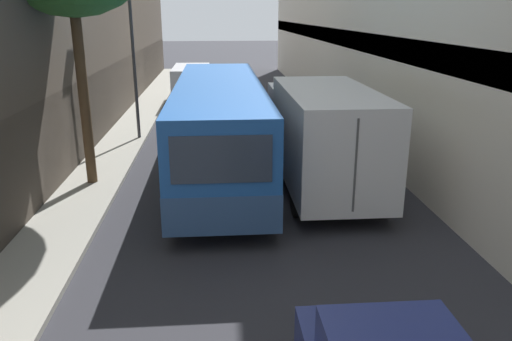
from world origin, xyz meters
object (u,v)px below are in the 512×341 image
Objects in this scene: bus at (219,126)px; box_truck at (321,131)px; street_lamp at (130,4)px; panel_van at (192,83)px.

bus is 3.05m from box_truck.
bus is at bearing -55.16° from street_lamp.
panel_van is at bearing 96.40° from bus.
bus is 2.48× the size of panel_van.
bus is at bearing 160.15° from box_truck.
street_lamp is (-3.11, 4.47, 3.54)m from bus.
bus is 6.50m from street_lamp.
street_lamp is at bearing 124.84° from bus.
box_truck is 1.78× the size of panel_van.
street_lamp is at bearing 137.37° from box_truck.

